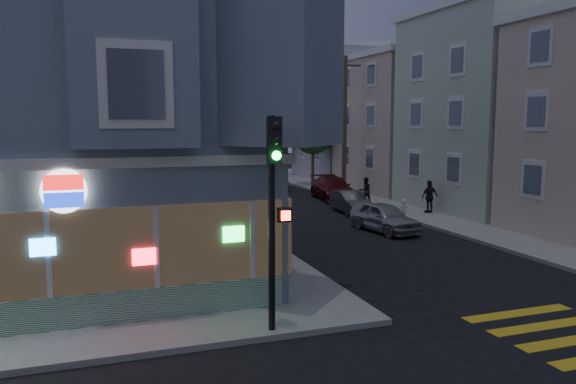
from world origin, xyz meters
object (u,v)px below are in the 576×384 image
parked_car_c (333,188)px  traffic_signal (274,188)px  utility_pole (344,124)px  parked_car_a (385,217)px  street_tree_near (313,135)px  parked_car_b (351,202)px  parked_car_d (272,182)px  street_tree_far (279,133)px  pedestrian_a (365,191)px  pedestrian_b (430,197)px  fire_hydrant (404,206)px

parked_car_c → traffic_signal: size_ratio=1.00×
utility_pole → parked_car_a: size_ratio=2.32×
street_tree_near → parked_car_b: street_tree_near is taller
parked_car_a → traffic_signal: 13.63m
parked_car_b → parked_car_c: (1.26, 5.20, 0.12)m
street_tree_near → parked_car_a: size_ratio=1.37×
street_tree_near → parked_car_d: (-3.57, -1.00, -3.35)m
street_tree_far → traffic_signal: 37.80m
pedestrian_a → pedestrian_b: pedestrian_b is taller
street_tree_near → fire_hydrant: 14.49m
fire_hydrant → parked_car_d: bearing=103.3°
street_tree_far → fire_hydrant: (-0.48, -22.08, -3.40)m
utility_pole → parked_car_b: size_ratio=2.48×
parked_car_c → traffic_signal: traffic_signal is taller
parked_car_a → parked_car_d: 16.57m
utility_pole → traffic_signal: size_ratio=1.82×
utility_pole → street_tree_near: bearing=88.1°
utility_pole → parked_car_a: (-3.40, -11.57, -4.14)m
traffic_signal → street_tree_far: bearing=80.5°
pedestrian_a → parked_car_d: bearing=-69.0°
utility_pole → fire_hydrant: 9.14m
street_tree_far → pedestrian_b: street_tree_far is taller
utility_pole → pedestrian_a: (-0.70, -4.44, -3.87)m
street_tree_near → pedestrian_b: bearing=-86.8°
pedestrian_b → parked_car_a: bearing=27.6°
street_tree_far → parked_car_b: 20.82m
parked_car_c → utility_pole: bearing=48.8°
street_tree_near → utility_pole: bearing=-91.9°
street_tree_near → parked_car_b: 13.10m
fire_hydrant → pedestrian_b: bearing=-17.4°
fire_hydrant → parked_car_c: bearing=98.4°
parked_car_a → parked_car_c: bearing=71.4°
street_tree_far → street_tree_near: bearing=-90.0°
pedestrian_a → parked_car_a: size_ratio=0.40×
pedestrian_b → traffic_signal: size_ratio=0.35×
utility_pole → parked_car_d: utility_pole is taller
pedestrian_a → parked_car_b: (-1.86, -1.92, -0.33)m
parked_car_d → parked_car_a: bearing=-82.5°
parked_car_c → fire_hydrant: (1.02, -6.91, -0.19)m
parked_car_a → traffic_signal: traffic_signal is taller
parked_car_a → parked_car_b: parked_car_a is taller
street_tree_far → utility_pole: bearing=-90.8°
pedestrian_a → parked_car_d: pedestrian_a is taller
utility_pole → parked_car_c: 4.44m
parked_car_b → street_tree_far: bearing=86.8°
traffic_signal → pedestrian_a: bearing=66.3°
parked_car_d → parked_car_b: bearing=-78.3°
pedestrian_a → pedestrian_b: size_ratio=0.91×
parked_car_a → parked_car_b: bearing=73.7°
street_tree_far → fire_hydrant: size_ratio=7.28×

